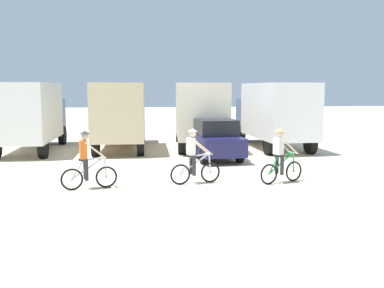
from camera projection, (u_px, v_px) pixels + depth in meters
ground_plane at (210, 198)px, 12.48m from camera, size 120.00×120.00×0.00m
box_truck_white_box at (30, 113)px, 21.44m from camera, size 2.47×6.78×3.35m
box_truck_tan_camper at (121, 113)px, 22.20m from camera, size 2.44×6.77×3.35m
box_truck_cream_rv at (200, 112)px, 22.84m from camera, size 2.70×6.86×3.35m
box_truck_avon_van at (274, 112)px, 22.65m from camera, size 2.70×6.86×3.35m
sedan_parked at (214, 139)px, 19.36m from camera, size 2.15×4.35×1.76m
cyclist_orange_shirt at (87, 162)px, 13.49m from camera, size 1.69×0.63×1.82m
cyclist_cowboy_hat at (194, 158)px, 14.25m from camera, size 1.69×0.62×1.82m
cyclist_near_camera at (281, 158)px, 14.36m from camera, size 1.62×0.79×1.82m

